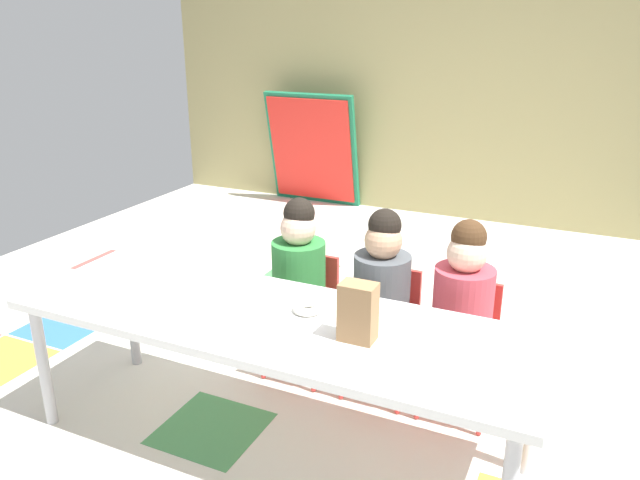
% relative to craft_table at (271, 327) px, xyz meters
% --- Properties ---
extents(ground_plane, '(6.27, 5.45, 0.02)m').
position_rel_craft_table_xyz_m(ground_plane, '(0.13, 0.87, -0.57)').
color(ground_plane, silver).
extents(back_wall, '(6.27, 0.10, 2.47)m').
position_rel_craft_table_xyz_m(back_wall, '(0.15, 3.60, 0.67)').
color(back_wall, tan).
rests_on(back_wall, ground_plane).
extents(craft_table, '(2.12, 0.68, 0.61)m').
position_rel_craft_table_xyz_m(craft_table, '(0.00, 0.00, 0.00)').
color(craft_table, white).
rests_on(craft_table, ground_plane).
extents(seated_child_near_camera, '(0.32, 0.31, 0.92)m').
position_rel_craft_table_xyz_m(seated_child_near_camera, '(-0.16, 0.57, -0.01)').
color(seated_child_near_camera, red).
rests_on(seated_child_near_camera, ground_plane).
extents(seated_child_middle_seat, '(0.32, 0.31, 0.92)m').
position_rel_craft_table_xyz_m(seated_child_middle_seat, '(0.27, 0.57, -0.01)').
color(seated_child_middle_seat, red).
rests_on(seated_child_middle_seat, ground_plane).
extents(seated_child_far_right, '(0.32, 0.31, 0.92)m').
position_rel_craft_table_xyz_m(seated_child_far_right, '(0.64, 0.57, -0.01)').
color(seated_child_far_right, red).
rests_on(seated_child_far_right, ground_plane).
extents(folded_activity_table, '(0.90, 0.29, 1.09)m').
position_rel_craft_table_xyz_m(folded_activity_table, '(-1.45, 3.40, -0.02)').
color(folded_activity_table, '#19724C').
rests_on(folded_activity_table, ground_plane).
extents(paper_bag_brown, '(0.13, 0.09, 0.22)m').
position_rel_craft_table_xyz_m(paper_bag_brown, '(0.38, -0.03, 0.16)').
color(paper_bag_brown, '#9E754C').
rests_on(paper_bag_brown, craft_table).
extents(paper_plate_near_edge, '(0.18, 0.18, 0.01)m').
position_rel_craft_table_xyz_m(paper_plate_near_edge, '(0.13, 0.08, 0.05)').
color(paper_plate_near_edge, white).
rests_on(paper_plate_near_edge, craft_table).
extents(paper_plate_center_table, '(0.18, 0.18, 0.01)m').
position_rel_craft_table_xyz_m(paper_plate_center_table, '(-0.38, 0.16, 0.05)').
color(paper_plate_center_table, white).
rests_on(paper_plate_center_table, craft_table).
extents(donut_powdered_on_plate, '(0.12, 0.12, 0.03)m').
position_rel_craft_table_xyz_m(donut_powdered_on_plate, '(0.13, 0.08, 0.07)').
color(donut_powdered_on_plate, white).
rests_on(donut_powdered_on_plate, craft_table).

